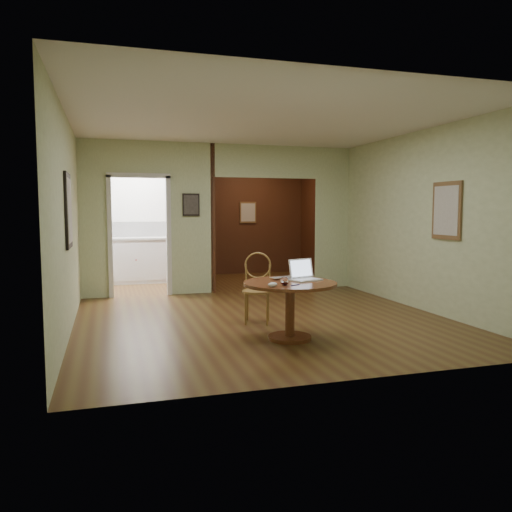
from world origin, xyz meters
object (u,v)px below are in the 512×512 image
object	(u,v)px
dining_table	(290,297)
chair	(257,284)
open_laptop	(303,274)
closed_laptop	(286,278)

from	to	relation	value
dining_table	chair	size ratio (longest dim) A/B	1.15
dining_table	chair	xyz separation A→B (m)	(-0.10, 0.99, 0.02)
dining_table	open_laptop	xyz separation A→B (m)	(0.22, 0.13, 0.24)
chair	closed_laptop	xyz separation A→B (m)	(0.13, -0.77, 0.17)
dining_table	open_laptop	distance (m)	0.35
closed_laptop	chair	bearing A→B (deg)	84.06
chair	open_laptop	xyz separation A→B (m)	(0.32, -0.86, 0.22)
dining_table	closed_laptop	size ratio (longest dim) A/B	3.14
chair	open_laptop	bearing A→B (deg)	-48.94
dining_table	closed_laptop	xyz separation A→B (m)	(0.03, 0.22, 0.19)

